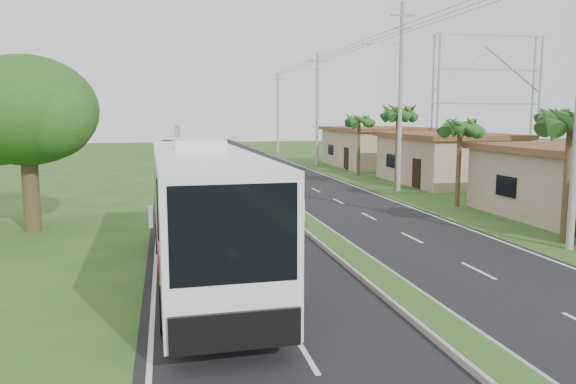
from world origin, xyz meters
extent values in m
plane|color=#214D1C|center=(0.00, 0.00, 0.00)|extent=(180.00, 180.00, 0.00)
cube|color=black|center=(0.00, 20.00, 0.01)|extent=(14.00, 160.00, 0.02)
cube|color=gray|center=(0.00, 20.00, 0.10)|extent=(1.20, 160.00, 0.17)
cube|color=#214D1C|center=(0.00, 20.00, 0.18)|extent=(0.95, 160.00, 0.02)
cube|color=silver|center=(-6.70, 20.00, 0.00)|extent=(0.12, 160.00, 0.01)
cube|color=silver|center=(6.70, 20.00, 0.00)|extent=(0.12, 160.00, 0.01)
cube|color=#9D846A|center=(14.00, 22.00, 1.68)|extent=(7.00, 10.00, 3.35)
cube|color=#552D1E|center=(14.00, 22.00, 3.51)|extent=(7.60, 10.60, 0.32)
cube|color=#9D846A|center=(14.00, 36.00, 1.75)|extent=(8.00, 11.00, 3.50)
cube|color=#552D1E|center=(14.00, 36.00, 3.66)|extent=(8.60, 11.60, 0.32)
cylinder|color=#473321|center=(9.00, 3.00, 2.50)|extent=(0.26, 0.26, 5.00)
cylinder|color=#473321|center=(9.40, 12.00, 2.30)|extent=(0.26, 0.26, 4.60)
cylinder|color=#473321|center=(8.80, 19.00, 2.70)|extent=(0.26, 0.26, 5.40)
cylinder|color=#473321|center=(9.30, 28.00, 2.40)|extent=(0.26, 0.26, 4.80)
cylinder|color=#473321|center=(17.50, 15.00, 2.60)|extent=(0.26, 0.26, 5.20)
cylinder|color=#473321|center=(-12.00, 10.00, 2.00)|extent=(0.70, 0.70, 4.00)
ellipsoid|color=#1F4412|center=(-12.00, 10.00, 5.20)|extent=(6.00, 6.00, 4.68)
sphere|color=#1F4412|center=(-10.80, 9.00, 4.90)|extent=(3.40, 3.40, 3.40)
cylinder|color=gray|center=(8.50, 18.00, 6.00)|extent=(0.28, 0.28, 12.00)
cube|color=gray|center=(8.50, 18.00, 11.20)|extent=(1.60, 0.12, 0.12)
cube|color=gray|center=(8.50, 18.00, 10.40)|extent=(1.20, 0.10, 0.10)
cube|color=gray|center=(7.30, 18.00, 9.50)|extent=(2.40, 0.10, 0.10)
cylinder|color=gray|center=(8.50, 38.00, 5.50)|extent=(0.28, 0.28, 11.00)
cube|color=gray|center=(8.50, 38.00, 10.20)|extent=(1.60, 0.12, 0.12)
cube|color=gray|center=(8.50, 38.00, 9.40)|extent=(1.20, 0.10, 0.10)
cylinder|color=gray|center=(8.50, 58.00, 5.25)|extent=(0.28, 0.28, 10.50)
cube|color=gray|center=(8.50, 58.00, 9.70)|extent=(1.60, 0.12, 0.12)
cube|color=gray|center=(8.50, 58.00, 8.90)|extent=(1.20, 0.10, 0.10)
cylinder|color=gray|center=(17.00, 29.50, 6.00)|extent=(0.18, 0.18, 12.00)
cylinder|color=gray|center=(27.00, 29.50, 6.00)|extent=(0.18, 0.18, 12.00)
cylinder|color=gray|center=(17.00, 30.50, 6.00)|extent=(0.18, 0.18, 12.00)
cylinder|color=gray|center=(27.00, 30.50, 6.00)|extent=(0.18, 0.18, 12.00)
cube|color=gray|center=(22.00, 30.00, 6.00)|extent=(10.00, 0.14, 0.14)
cube|color=gray|center=(22.00, 30.00, 9.00)|extent=(10.00, 0.14, 0.14)
cube|color=gray|center=(22.00, 30.00, 12.00)|extent=(10.00, 0.14, 0.14)
cube|color=white|center=(-5.20, 1.03, 2.21)|extent=(3.06, 13.18, 3.44)
cube|color=black|center=(-5.22, 1.69, 2.97)|extent=(3.05, 10.56, 1.38)
cube|color=black|center=(-5.04, -5.46, 2.76)|extent=(2.46, 0.20, 1.93)
cube|color=red|center=(-5.17, -0.28, 1.53)|extent=(2.92, 5.75, 0.60)
cube|color=yellow|center=(-5.21, 1.36, 1.25)|extent=(2.86, 3.35, 0.27)
cube|color=white|center=(-5.23, 2.35, 4.09)|extent=(1.60, 2.66, 0.31)
cylinder|color=black|center=(-6.33, -3.15, 0.57)|extent=(0.38, 1.15, 1.14)
cylinder|color=black|center=(-3.86, -3.09, 0.57)|extent=(0.38, 1.15, 1.14)
cylinder|color=black|center=(-6.52, 4.50, 0.57)|extent=(0.38, 1.15, 1.14)
cylinder|color=black|center=(-4.05, 4.56, 0.57)|extent=(0.38, 1.15, 1.14)
cube|color=silver|center=(-3.38, 53.80, 2.01)|extent=(3.24, 13.26, 3.67)
cube|color=black|center=(-3.39, 54.37, 3.11)|extent=(3.20, 9.83, 1.25)
cube|color=orange|center=(-3.35, 52.65, 1.31)|extent=(3.10, 6.39, 0.40)
cylinder|color=black|center=(-4.48, 48.32, 0.55)|extent=(0.38, 1.11, 1.10)
cylinder|color=black|center=(-1.96, 48.39, 0.55)|extent=(0.38, 1.11, 1.10)
cylinder|color=black|center=(-4.78, 58.63, 0.55)|extent=(0.38, 1.11, 1.10)
cylinder|color=black|center=(-2.26, 58.70, 0.55)|extent=(0.38, 1.11, 1.10)
imported|color=black|center=(-2.00, 11.17, 0.58)|extent=(2.01, 0.98, 1.16)
imported|color=maroon|center=(-2.00, 11.17, 1.35)|extent=(0.66, 0.51, 1.60)
camera|label=1|loc=(-6.27, -15.88, 5.01)|focal=35.00mm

